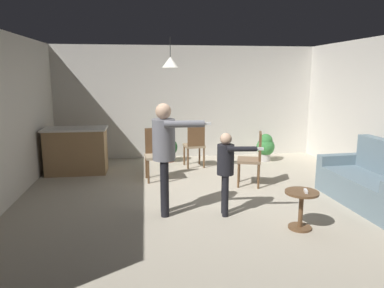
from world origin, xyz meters
name	(u,v)px	position (x,y,z in m)	size (l,w,h in m)	color
ground	(209,199)	(0.00, 0.00, 0.00)	(7.68, 7.68, 0.00)	#B2A893
wall_back	(187,102)	(0.00, 3.20, 1.35)	(6.40, 0.10, 2.70)	beige
couch_floral	(374,184)	(2.53, -0.54, 0.33)	(0.94, 1.84, 1.00)	slate
kitchen_counter	(76,150)	(-2.45, 1.95, 0.48)	(1.26, 0.66, 0.95)	#99754C
side_table_by_couch	(301,205)	(1.00, -1.26, 0.33)	(0.44, 0.44, 0.52)	brown
person_adult	(165,147)	(-0.75, -0.52, 1.02)	(0.81, 0.48, 1.64)	black
person_child	(226,165)	(0.12, -0.67, 0.76)	(0.61, 0.39, 1.22)	black
dining_chair_by_counter	(253,157)	(0.93, 0.65, 0.55)	(0.52, 0.52, 1.00)	brown
dining_chair_near_wall	(195,143)	(0.04, 2.08, 0.55)	(0.47, 0.47, 1.00)	brown
dining_chair_centre_back	(156,152)	(-0.83, 1.28, 0.55)	(0.46, 0.46, 1.00)	brown
potted_plant_corner	(168,146)	(-0.50, 2.67, 0.36)	(0.43, 0.43, 0.66)	brown
potted_plant_by_wall	(265,146)	(1.78, 2.44, 0.36)	(0.42, 0.42, 0.65)	#B7B2AD
spare_remote_on_table	(306,191)	(1.03, -1.31, 0.54)	(0.04, 0.13, 0.04)	white
ceiling_light_pendant	(170,62)	(-0.53, 1.27, 2.25)	(0.32, 0.32, 0.55)	silver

